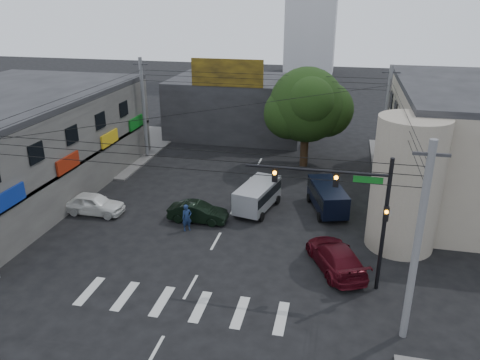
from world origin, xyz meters
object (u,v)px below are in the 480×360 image
(traffic_gantry, at_px, (351,201))
(navy_van, at_px, (327,198))
(street_tree, at_px, (307,105))
(dark_sedan, at_px, (198,212))
(maroon_sedan, at_px, (336,257))
(utility_pole_near_right, at_px, (417,246))
(white_compact, at_px, (94,204))
(traffic_officer, at_px, (187,218))
(utility_pole_far_left, at_px, (144,109))
(silver_minivan, at_px, (257,197))
(utility_pole_far_right, at_px, (385,122))

(traffic_gantry, xyz_separation_m, navy_van, (-1.34, 8.96, -3.88))
(street_tree, distance_m, dark_sedan, 14.71)
(maroon_sedan, height_order, navy_van, navy_van)
(utility_pole_near_right, distance_m, white_compact, 21.94)
(utility_pole_near_right, xyz_separation_m, traffic_officer, (-12.69, 7.50, -3.70))
(utility_pole_far_left, xyz_separation_m, traffic_officer, (8.31, -13.00, -3.70))
(silver_minivan, bearing_deg, street_tree, -0.97)
(utility_pole_far_left, bearing_deg, dark_sedan, -53.43)
(utility_pole_near_right, height_order, silver_minivan, utility_pole_near_right)
(white_compact, bearing_deg, navy_van, -75.80)
(traffic_gantry, distance_m, silver_minivan, 10.84)
(dark_sedan, distance_m, maroon_sedan, 10.04)
(utility_pole_near_right, relative_size, traffic_officer, 5.14)
(maroon_sedan, bearing_deg, utility_pole_far_left, -65.53)
(dark_sedan, bearing_deg, utility_pole_far_left, 36.88)
(maroon_sedan, bearing_deg, silver_minivan, -73.76)
(silver_minivan, bearing_deg, utility_pole_far_right, -32.40)
(utility_pole_far_right, distance_m, dark_sedan, 17.42)
(white_compact, height_order, silver_minivan, silver_minivan)
(street_tree, distance_m, utility_pole_far_left, 14.56)
(street_tree, distance_m, silver_minivan, 11.17)
(traffic_gantry, xyz_separation_m, traffic_officer, (-10.02, 4.00, -3.93))
(utility_pole_far_right, bearing_deg, silver_minivan, -134.59)
(navy_van, distance_m, traffic_officer, 9.99)
(utility_pole_near_right, xyz_separation_m, maroon_sedan, (-3.17, 4.98, -3.86))
(utility_pole_far_left, xyz_separation_m, dark_sedan, (8.59, -11.58, -3.94))
(silver_minivan, bearing_deg, utility_pole_near_right, -130.42)
(street_tree, bearing_deg, utility_pole_near_right, -73.18)
(dark_sedan, relative_size, navy_van, 0.79)
(utility_pole_far_left, height_order, dark_sedan, utility_pole_far_left)
(silver_minivan, distance_m, traffic_officer, 5.60)
(utility_pole_near_right, height_order, maroon_sedan, utility_pole_near_right)
(utility_pole_far_left, bearing_deg, utility_pole_far_right, 0.00)
(utility_pole_near_right, bearing_deg, navy_van, 107.87)
(utility_pole_near_right, bearing_deg, traffic_officer, 149.43)
(dark_sedan, distance_m, white_compact, 7.45)
(traffic_gantry, distance_m, utility_pole_far_right, 17.21)
(utility_pole_near_right, height_order, navy_van, utility_pole_near_right)
(street_tree, bearing_deg, dark_sedan, -115.16)
(utility_pole_far_left, height_order, silver_minivan, utility_pole_far_left)
(street_tree, height_order, utility_pole_far_left, utility_pole_far_left)
(utility_pole_far_left, bearing_deg, maroon_sedan, -41.04)
(utility_pole_far_left, xyz_separation_m, utility_pole_far_right, (21.00, 0.00, 0.00))
(street_tree, bearing_deg, utility_pole_far_right, -8.75)
(white_compact, distance_m, silver_minivan, 11.44)
(dark_sedan, height_order, maroon_sedan, maroon_sedan)
(traffic_officer, bearing_deg, silver_minivan, 9.94)
(utility_pole_far_left, distance_m, maroon_sedan, 23.95)
(white_compact, relative_size, traffic_officer, 2.40)
(street_tree, xyz_separation_m, utility_pole_near_right, (6.50, -21.50, -0.87))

